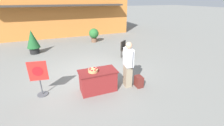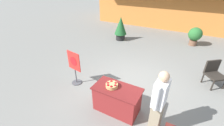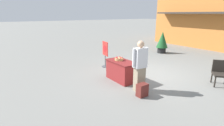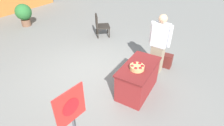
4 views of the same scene
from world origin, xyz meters
name	(u,v)px [view 1 (image 1 of 4)]	position (x,y,z in m)	size (l,w,h in m)	color
ground_plane	(90,73)	(0.00, 0.00, 0.00)	(120.00, 120.00, 0.00)	slate
storefront_building	(60,10)	(-0.42, 9.41, 2.10)	(11.72, 5.07, 4.20)	#C67533
display_table	(98,81)	(-0.04, -1.42, 0.39)	(1.32, 0.69, 0.78)	maroon
apple_basket	(93,70)	(-0.21, -1.43, 0.84)	(0.33, 0.33, 0.13)	tan
person_visitor	(128,65)	(1.08, -1.52, 0.88)	(0.30, 0.61, 1.72)	gray
backpack	(139,81)	(1.46, -1.73, 0.21)	(0.24, 0.34, 0.42)	maroon
poster_board	(39,77)	(-1.93, -0.98, 0.68)	(0.59, 0.36, 1.25)	#4C4C51
patio_chair	(125,48)	(2.38, 1.32, 0.50)	(0.77, 0.77, 0.91)	#28231E
potted_plant_far_right	(94,34)	(1.55, 5.05, 0.61)	(0.73, 0.73, 1.03)	brown
potted_plant_far_left	(33,41)	(-2.50, 3.84, 0.78)	(0.74, 0.74, 1.41)	black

